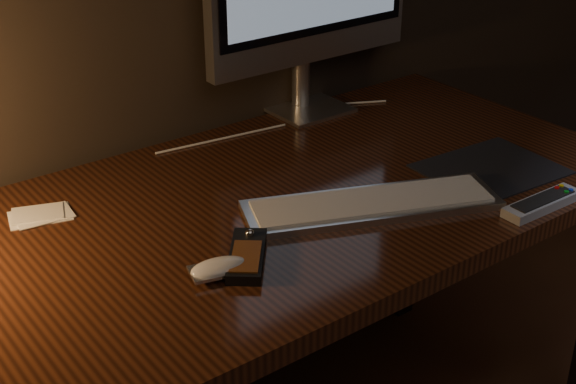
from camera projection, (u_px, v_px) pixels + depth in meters
desk at (240, 247)px, 1.65m from camera, size 1.60×0.75×0.75m
keyboard at (372, 204)px, 1.53m from camera, size 0.51×0.32×0.02m
mousepad at (490, 169)px, 1.68m from camera, size 0.29×0.24×0.00m
mouse at (220, 270)px, 1.32m from camera, size 0.11×0.08×0.02m
media_remote at (247, 255)px, 1.36m from camera, size 0.14×0.16×0.03m
tv_remote at (542, 203)px, 1.53m from camera, size 0.19×0.05×0.02m
papers at (40, 215)px, 1.50m from camera, size 0.13×0.10×0.01m
cable at (280, 122)px, 1.91m from camera, size 0.60×0.21×0.01m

